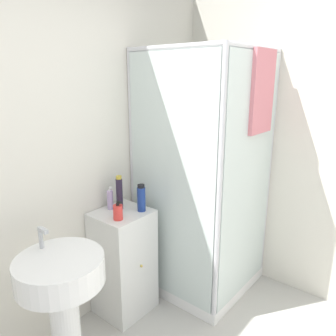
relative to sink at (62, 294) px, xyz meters
name	(u,v)px	position (x,y,z in m)	size (l,w,h in m)	color
wall_back	(29,167)	(0.13, 0.46, 0.62)	(6.40, 0.06, 2.50)	silver
shower_enclosure	(205,227)	(1.32, -0.08, -0.07)	(0.85, 0.88, 2.00)	white
vanity_cabinet	(124,262)	(0.67, 0.24, -0.22)	(0.39, 0.39, 0.83)	silver
sink	(62,294)	(0.00, 0.00, 0.00)	(0.48, 0.48, 0.99)	white
soap_dispenser	(118,212)	(0.57, 0.16, 0.26)	(0.07, 0.07, 0.14)	red
shampoo_bottle_tall_black	(119,193)	(0.71, 0.29, 0.33)	(0.05, 0.05, 0.26)	#281E33
shampoo_bottle_blue	(141,198)	(0.79, 0.14, 0.30)	(0.06, 0.06, 0.20)	navy
lotion_bottle_white	(110,200)	(0.66, 0.35, 0.27)	(0.04, 0.05, 0.18)	#B299C6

